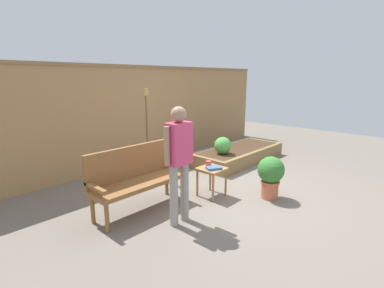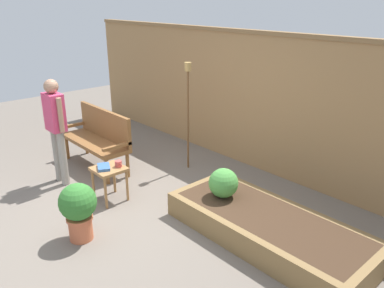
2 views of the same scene
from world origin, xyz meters
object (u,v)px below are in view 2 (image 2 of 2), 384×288
object	(u,v)px
garden_bench	(99,134)
book_on_table	(104,167)
side_table	(109,173)
person_by_bench	(56,123)
potted_boxwood	(78,207)
tiki_torch	(188,98)
shrub_near_bench	(223,183)
cup_on_table	(118,164)

from	to	relation	value
garden_bench	book_on_table	world-z (taller)	garden_bench
side_table	person_by_bench	world-z (taller)	person_by_bench
garden_bench	person_by_bench	size ratio (longest dim) A/B	0.92
potted_boxwood	tiki_torch	distance (m)	2.47
garden_bench	shrub_near_bench	size ratio (longest dim) A/B	3.93
person_by_bench	tiki_torch	bearing A→B (deg)	63.76
potted_boxwood	tiki_torch	size ratio (longest dim) A/B	0.40
side_table	shrub_near_bench	size ratio (longest dim) A/B	1.31
cup_on_table	book_on_table	bearing A→B (deg)	-115.60
person_by_bench	cup_on_table	bearing A→B (deg)	19.33
side_table	person_by_bench	distance (m)	1.14
garden_bench	person_by_bench	xyz separation A→B (m)	(0.14, -0.74, 0.39)
shrub_near_bench	person_by_bench	world-z (taller)	person_by_bench
book_on_table	potted_boxwood	distance (m)	0.91
person_by_bench	side_table	bearing A→B (deg)	14.12
shrub_near_bench	tiki_torch	size ratio (longest dim) A/B	0.21
cup_on_table	tiki_torch	world-z (taller)	tiki_torch
book_on_table	tiki_torch	world-z (taller)	tiki_torch
potted_boxwood	person_by_bench	distance (m)	1.71
garden_bench	side_table	distance (m)	1.23
cup_on_table	potted_boxwood	world-z (taller)	potted_boxwood
shrub_near_bench	tiki_torch	world-z (taller)	tiki_torch
shrub_near_bench	person_by_bench	xyz separation A→B (m)	(-2.32, -1.04, 0.45)
potted_boxwood	garden_bench	bearing A→B (deg)	143.88
shrub_near_bench	tiki_torch	distance (m)	1.76
book_on_table	person_by_bench	world-z (taller)	person_by_bench
potted_boxwood	person_by_bench	xyz separation A→B (m)	(-1.55, 0.49, 0.53)
garden_bench	person_by_bench	world-z (taller)	person_by_bench
side_table	tiki_torch	distance (m)	1.70
garden_bench	side_table	xyz separation A→B (m)	(1.12, -0.50, -0.15)
book_on_table	person_by_bench	xyz separation A→B (m)	(-0.95, -0.19, 0.43)
side_table	shrub_near_bench	xyz separation A→B (m)	(1.35, 0.80, 0.09)
garden_bench	potted_boxwood	bearing A→B (deg)	-36.12
side_table	potted_boxwood	xyz separation A→B (m)	(0.58, -0.74, 0.01)
cup_on_table	potted_boxwood	xyz separation A→B (m)	(0.52, -0.86, -0.11)
cup_on_table	person_by_bench	xyz separation A→B (m)	(-1.03, -0.36, 0.41)
cup_on_table	book_on_table	world-z (taller)	cup_on_table
garden_bench	book_on_table	xyz separation A→B (m)	(1.09, -0.56, -0.05)
shrub_near_bench	book_on_table	bearing A→B (deg)	-148.03
potted_boxwood	shrub_near_bench	xyz separation A→B (m)	(0.77, 1.54, 0.08)
cup_on_table	tiki_torch	size ratio (longest dim) A/B	0.07
book_on_table	tiki_torch	distance (m)	1.71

